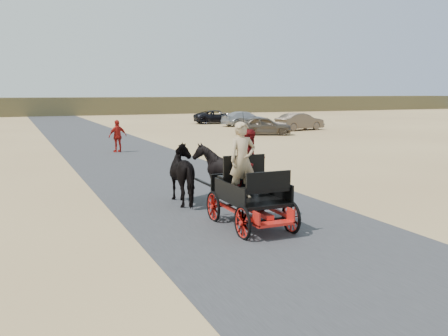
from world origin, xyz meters
name	(u,v)px	position (x,y,z in m)	size (l,w,h in m)	color
ground	(270,232)	(0.00, 0.00, 0.00)	(140.00, 140.00, 0.00)	tan
road	(270,232)	(0.00, 0.00, 0.01)	(6.00, 140.00, 0.01)	#38383A
ridge_far	(50,106)	(0.00, 62.00, 1.20)	(140.00, 6.00, 2.40)	brown
carriage	(251,212)	(-0.19, 0.62, 0.36)	(1.30, 2.40, 0.72)	black
horse_left	(187,174)	(-0.74, 3.62, 0.85)	(0.91, 2.01, 1.70)	black
horse_right	(222,172)	(0.36, 3.62, 0.85)	(1.37, 1.54, 1.70)	black
driver_man	(242,160)	(-0.39, 0.67, 1.62)	(0.66, 0.43, 1.80)	tan
passenger_woman	(251,161)	(0.11, 1.22, 1.51)	(0.77, 0.60, 1.58)	#660C0F
pedestrian	(118,136)	(-0.07, 16.73, 0.86)	(1.01, 0.42, 1.73)	#AF1A14
car_a	(265,126)	(12.18, 23.07, 0.68)	(1.61, 4.00, 1.36)	brown
car_b	(300,122)	(17.08, 26.02, 0.71)	(1.51, 4.34, 1.43)	brown
car_c	(245,119)	(15.08, 32.33, 0.68)	(1.90, 4.66, 1.35)	#B2B2B7
car_d	(218,117)	(14.11, 36.72, 0.67)	(2.21, 4.80, 1.33)	black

